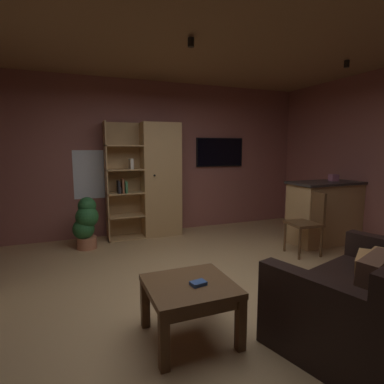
% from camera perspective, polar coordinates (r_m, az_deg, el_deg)
% --- Properties ---
extents(floor, '(6.21, 5.30, 0.02)m').
position_cam_1_polar(floor, '(3.46, 2.58, -18.60)').
color(floor, tan).
rests_on(floor, ground).
extents(wall_back, '(6.33, 0.06, 2.73)m').
position_cam_1_polar(wall_back, '(5.64, -8.62, 6.22)').
color(wall_back, '#8E544C').
rests_on(wall_back, ground).
extents(ceiling, '(6.21, 5.30, 0.02)m').
position_cam_1_polar(ceiling, '(3.31, 2.93, 29.25)').
color(ceiling, '#8E6B47').
extents(window_pane_back, '(0.79, 0.01, 0.82)m').
position_cam_1_polar(window_pane_back, '(5.49, -17.18, 3.17)').
color(window_pane_back, white).
extents(bookshelf_cabinet, '(1.28, 0.41, 1.98)m').
position_cam_1_polar(bookshelf_cabinet, '(5.43, -6.72, 2.16)').
color(bookshelf_cabinet, tan).
rests_on(bookshelf_cabinet, ground).
extents(kitchen_bar_counter, '(1.40, 0.61, 1.01)m').
position_cam_1_polar(kitchen_bar_counter, '(5.54, 24.23, -3.35)').
color(kitchen_bar_counter, tan).
rests_on(kitchen_bar_counter, ground).
extents(tissue_box, '(0.14, 0.14, 0.11)m').
position_cam_1_polar(tissue_box, '(5.53, 24.87, 2.44)').
color(tissue_box, '#995972').
rests_on(tissue_box, kitchen_bar_counter).
extents(leather_couch, '(1.75, 1.33, 0.84)m').
position_cam_1_polar(leather_couch, '(3.02, 30.00, -17.37)').
color(leather_couch, black).
rests_on(leather_couch, ground).
extents(coffee_table, '(0.69, 0.66, 0.47)m').
position_cam_1_polar(coffee_table, '(2.60, -0.40, -18.41)').
color(coffee_table, brown).
rests_on(coffee_table, ground).
extents(table_book_0, '(0.14, 0.11, 0.03)m').
position_cam_1_polar(table_book_0, '(2.53, 1.19, -16.64)').
color(table_book_0, '#2D4C8C').
rests_on(table_book_0, coffee_table).
extents(dining_chair, '(0.46, 0.46, 0.92)m').
position_cam_1_polar(dining_chair, '(4.79, 20.90, -4.64)').
color(dining_chair, brown).
rests_on(dining_chair, ground).
extents(potted_floor_plant, '(0.40, 0.35, 0.80)m').
position_cam_1_polar(potted_floor_plant, '(5.01, -19.16, -5.34)').
color(potted_floor_plant, '#B77051').
rests_on(potted_floor_plant, ground).
extents(wall_mounted_tv, '(0.98, 0.06, 0.55)m').
position_cam_1_polar(wall_mounted_tv, '(6.08, 5.18, 7.40)').
color(wall_mounted_tv, black).
extents(track_light_spot_1, '(0.07, 0.07, 0.09)m').
position_cam_1_polar(track_light_spot_1, '(3.60, -0.20, 26.13)').
color(track_light_spot_1, black).
extents(track_light_spot_2, '(0.07, 0.07, 0.09)m').
position_cam_1_polar(track_light_spot_2, '(4.86, 26.89, 20.51)').
color(track_light_spot_2, black).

